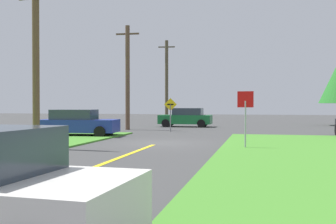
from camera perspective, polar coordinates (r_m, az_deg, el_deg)
The scene contains 9 objects.
ground_plane at distance 20.44m, azimuth -1.31°, elevation -4.35°, with size 120.00×120.00×0.00m, color #3E3E3E.
lane_stripe_center at distance 12.88m, azimuth -10.05°, elevation -7.52°, with size 0.20×14.00×0.01m, color yellow.
stop_sign at distance 17.84m, azimuth 10.77°, elevation 0.44°, with size 0.69×0.16×2.49m.
car_approaching_junction at distance 35.29m, azimuth 2.53°, elevation -0.77°, with size 4.50×2.14×1.62m.
parked_car_near_building at distance 25.29m, azimuth -12.47°, elevation -1.51°, with size 4.77×2.52×1.62m.
utility_pole_near at distance 18.71m, azimuth -17.98°, elevation 6.42°, with size 1.80×0.41×7.16m.
utility_pole_mid at distance 31.31m, azimuth -5.67°, elevation 4.96°, with size 1.80×0.33×7.94m.
utility_pole_far at distance 44.47m, azimuth -0.19°, elevation 4.41°, with size 1.80×0.35×8.90m.
direction_sign at distance 28.91m, azimuth 0.35°, elevation 0.17°, with size 0.89×0.20×2.39m.
Camera 1 is at (4.93, -19.74, 1.92)m, focal length 43.60 mm.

